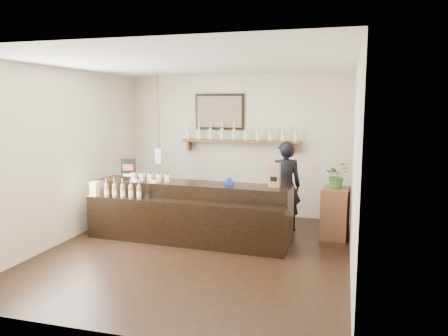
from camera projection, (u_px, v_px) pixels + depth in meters
ground at (197, 252)px, 6.64m from camera, size 5.00×5.00×0.00m
room_shell at (196, 140)px, 6.39m from camera, size 5.00×5.00×5.00m
back_wall_decor at (227, 128)px, 8.69m from camera, size 2.66×0.96×1.69m
counter at (189, 213)px, 7.22m from camera, size 3.37×1.05×1.09m
promo_sign at (128, 169)px, 7.54m from camera, size 0.26×0.05×0.37m
paper_bag at (274, 175)px, 6.86m from camera, size 0.17×0.14×0.38m
tape_dispenser at (229, 182)px, 7.03m from camera, size 0.14×0.06×0.12m
side_cabinet at (335, 213)px, 7.30m from camera, size 0.48×0.62×0.85m
potted_plant at (337, 175)px, 7.21m from camera, size 0.51×0.51×0.43m
shopkeeper at (285, 180)px, 7.69m from camera, size 0.75×0.60×1.80m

